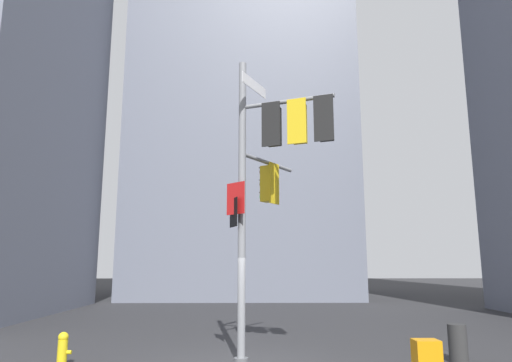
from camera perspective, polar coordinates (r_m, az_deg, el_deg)
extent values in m
cylinder|color=gray|center=(11.38, -1.79, -3.06)|extent=(0.19, 0.19, 7.63)
cylinder|color=#595B5E|center=(11.52, -1.90, -21.81)|extent=(0.35, 0.35, 0.16)
cylinder|color=gray|center=(11.59, 3.90, 9.98)|extent=(2.29, 1.01, 0.11)
cylinder|color=gray|center=(12.66, 1.56, 2.30)|extent=(1.51, 2.17, 0.11)
cube|color=black|center=(11.33, 1.88, 7.23)|extent=(0.46, 0.21, 1.14)
cube|color=black|center=(11.50, 2.20, 6.96)|extent=(0.44, 0.44, 1.00)
cylinder|color=#360605|center=(11.79, 2.51, 8.32)|extent=(0.21, 0.13, 0.20)
cube|color=black|center=(11.83, 2.51, 8.86)|extent=(0.23, 0.15, 0.02)
cylinder|color=#3C2C06|center=(11.68, 2.52, 6.69)|extent=(0.21, 0.13, 0.20)
cube|color=black|center=(11.72, 2.53, 7.24)|extent=(0.23, 0.15, 0.02)
cylinder|color=#19C672|center=(11.58, 2.53, 5.03)|extent=(0.21, 0.13, 0.20)
cube|color=black|center=(11.62, 2.54, 5.60)|extent=(0.23, 0.15, 0.02)
cube|color=gold|center=(11.14, 5.15, 7.58)|extent=(0.46, 0.21, 1.14)
cube|color=gold|center=(11.31, 5.42, 7.30)|extent=(0.44, 0.44, 1.00)
cylinder|color=#360605|center=(11.60, 5.67, 8.67)|extent=(0.21, 0.13, 0.20)
cube|color=black|center=(11.65, 5.67, 9.22)|extent=(0.23, 0.15, 0.02)
cylinder|color=#3C2C06|center=(11.49, 5.70, 7.02)|extent=(0.21, 0.13, 0.20)
cube|color=black|center=(11.54, 5.70, 7.58)|extent=(0.23, 0.15, 0.02)
cylinder|color=#19C672|center=(11.39, 5.73, 5.34)|extent=(0.21, 0.13, 0.20)
cube|color=black|center=(11.43, 5.73, 5.91)|extent=(0.23, 0.15, 0.02)
cube|color=black|center=(10.98, 8.53, 7.92)|extent=(0.46, 0.21, 1.14)
cube|color=black|center=(11.16, 8.75, 7.63)|extent=(0.44, 0.44, 1.00)
cylinder|color=#360605|center=(11.45, 8.93, 9.00)|extent=(0.21, 0.13, 0.20)
cube|color=black|center=(11.50, 8.92, 9.56)|extent=(0.23, 0.15, 0.02)
cylinder|color=#3C2C06|center=(11.34, 8.98, 7.33)|extent=(0.21, 0.13, 0.20)
cube|color=black|center=(11.38, 8.97, 7.90)|extent=(0.23, 0.15, 0.02)
cylinder|color=#19C672|center=(11.24, 9.03, 5.63)|extent=(0.21, 0.13, 0.20)
cube|color=black|center=(11.28, 9.02, 6.21)|extent=(0.23, 0.15, 0.02)
cube|color=gold|center=(12.44, 2.32, -0.30)|extent=(0.29, 0.41, 1.14)
cube|color=gold|center=(12.54, 1.57, -0.38)|extent=(0.47, 0.47, 1.00)
cylinder|color=#360605|center=(12.71, 0.80, 1.09)|extent=(0.16, 0.20, 0.20)
cube|color=black|center=(12.74, 0.77, 1.61)|extent=(0.18, 0.22, 0.02)
cylinder|color=#3C2C06|center=(12.64, 0.80, -0.47)|extent=(0.16, 0.20, 0.20)
cube|color=black|center=(12.67, 0.78, 0.07)|extent=(0.18, 0.22, 0.02)
cylinder|color=#19C672|center=(12.59, 0.81, -2.04)|extent=(0.16, 0.20, 0.20)
cube|color=black|center=(12.61, 0.78, -1.50)|extent=(0.18, 0.22, 0.02)
cube|color=white|center=(12.03, -0.20, 11.96)|extent=(0.63, 1.21, 0.28)
cube|color=#19479E|center=(12.03, -0.20, 11.96)|extent=(0.61, 1.18, 0.24)
cube|color=red|center=(11.25, -2.60, -2.20)|extent=(0.46, 0.47, 0.80)
cube|color=white|center=(11.25, -2.60, -2.20)|extent=(0.43, 0.44, 0.76)
cube|color=black|center=(11.29, -2.86, -4.00)|extent=(0.21, 0.57, 0.72)
cube|color=white|center=(11.29, -2.86, -4.00)|extent=(0.19, 0.53, 0.68)
cylinder|color=yellow|center=(12.03, -23.30, -19.41)|extent=(0.22, 0.22, 0.62)
sphere|color=yellow|center=(11.97, -23.17, -17.67)|extent=(0.23, 0.23, 0.23)
cylinder|color=yellow|center=(11.97, -22.54, -19.37)|extent=(0.10, 0.09, 0.09)
cube|color=black|center=(9.10, 22.21, -20.02)|extent=(0.01, 0.29, 0.38)
cylinder|color=#2D2D2D|center=(12.73, 24.15, -18.19)|extent=(0.44, 0.44, 0.89)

